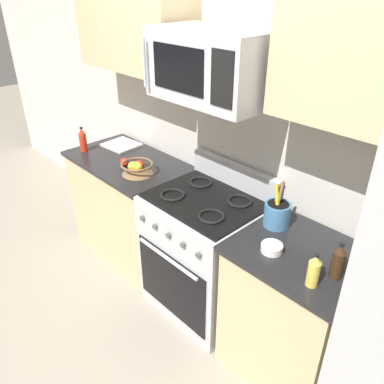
% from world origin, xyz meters
% --- Properties ---
extents(ground_plane, '(16.00, 16.00, 0.00)m').
position_xyz_m(ground_plane, '(0.00, 0.00, 0.00)').
color(ground_plane, gray).
extents(wall_back, '(8.00, 0.10, 2.60)m').
position_xyz_m(wall_back, '(0.00, 1.06, 1.30)').
color(wall_back, beige).
rests_on(wall_back, ground).
extents(counter_left, '(1.06, 0.64, 0.91)m').
position_xyz_m(counter_left, '(-0.92, 0.67, 0.46)').
color(counter_left, tan).
rests_on(counter_left, ground).
extents(range_oven, '(0.76, 0.68, 1.09)m').
position_xyz_m(range_oven, '(-0.00, 0.67, 0.47)').
color(range_oven, '#B2B5BA').
rests_on(range_oven, ground).
extents(counter_right, '(0.71, 0.64, 0.91)m').
position_xyz_m(counter_right, '(0.75, 0.67, 0.46)').
color(counter_right, tan).
rests_on(counter_right, ground).
extents(microwave, '(0.73, 0.44, 0.39)m').
position_xyz_m(microwave, '(-0.00, 0.70, 1.79)').
color(microwave, '#B2B5BA').
extents(upper_cabinets_left, '(1.05, 0.34, 0.74)m').
position_xyz_m(upper_cabinets_left, '(-0.92, 0.84, 1.98)').
color(upper_cabinets_left, tan).
extents(upper_cabinets_right, '(0.70, 0.34, 0.74)m').
position_xyz_m(upper_cabinets_right, '(0.75, 0.84, 1.98)').
color(upper_cabinets_right, tan).
extents(utensil_crock, '(0.16, 0.16, 0.30)m').
position_xyz_m(utensil_crock, '(0.49, 0.78, 0.99)').
color(utensil_crock, teal).
rests_on(utensil_crock, counter_right).
extents(fruit_basket, '(0.25, 0.25, 0.11)m').
position_xyz_m(fruit_basket, '(-0.64, 0.58, 0.96)').
color(fruit_basket, brown).
rests_on(fruit_basket, counter_left).
extents(apple_loose, '(0.07, 0.07, 0.07)m').
position_xyz_m(apple_loose, '(-0.83, 0.59, 0.94)').
color(apple_loose, red).
rests_on(apple_loose, counter_left).
extents(cutting_board, '(0.31, 0.29, 0.02)m').
position_xyz_m(cutting_board, '(-1.20, 0.81, 0.92)').
color(cutting_board, silver).
rests_on(cutting_board, counter_left).
extents(bottle_oil, '(0.06, 0.06, 0.19)m').
position_xyz_m(bottle_oil, '(0.92, 0.48, 1.00)').
color(bottle_oil, gold).
rests_on(bottle_oil, counter_right).
extents(bottle_soy, '(0.06, 0.06, 0.21)m').
position_xyz_m(bottle_soy, '(0.97, 0.61, 1.00)').
color(bottle_soy, '#382314').
rests_on(bottle_soy, counter_right).
extents(bottle_hot_sauce, '(0.06, 0.06, 0.22)m').
position_xyz_m(bottle_hot_sauce, '(-1.32, 0.51, 1.01)').
color(bottle_hot_sauce, red).
rests_on(bottle_hot_sauce, counter_left).
extents(prep_bowl, '(0.12, 0.12, 0.05)m').
position_xyz_m(prep_bowl, '(0.63, 0.55, 0.93)').
color(prep_bowl, white).
rests_on(prep_bowl, counter_right).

